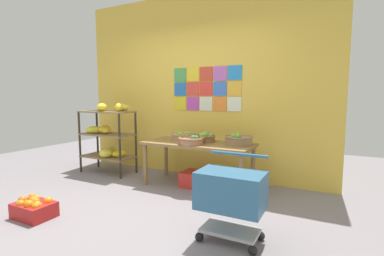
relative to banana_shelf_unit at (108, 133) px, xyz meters
name	(u,v)px	position (x,y,z in m)	size (l,w,h in m)	color
ground	(127,213)	(1.39, -1.19, -0.70)	(9.53, 9.53, 0.00)	gray
back_wall_with_art	(197,86)	(1.39, 0.61, 0.79)	(4.35, 0.07, 2.98)	gold
banana_shelf_unit	(108,133)	(0.00, 0.00, 0.00)	(0.93, 0.52, 1.21)	#332A1E
display_table	(198,148)	(1.69, 0.03, -0.12)	(1.59, 0.70, 0.65)	olive
fruit_basket_back_right	(239,140)	(2.27, 0.13, 0.02)	(0.39, 0.39, 0.17)	#96764E
fruit_basket_left	(182,136)	(1.36, 0.15, 0.01)	(0.34, 0.34, 0.13)	tan
fruit_basket_back_left	(192,140)	(1.68, -0.15, 0.01)	(0.37, 0.37, 0.15)	#A87650
fruit_basket_right	(206,137)	(1.75, 0.16, 0.02)	(0.29, 0.29, 0.14)	olive
produce_crate_under_table	(196,179)	(1.67, 0.02, -0.59)	(0.41, 0.35, 0.21)	red
orange_crate_foreground	(34,208)	(0.56, -1.74, -0.59)	(0.42, 0.30, 0.23)	red
shopping_cart	(231,193)	(2.64, -1.24, -0.25)	(0.59, 0.42, 0.78)	black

